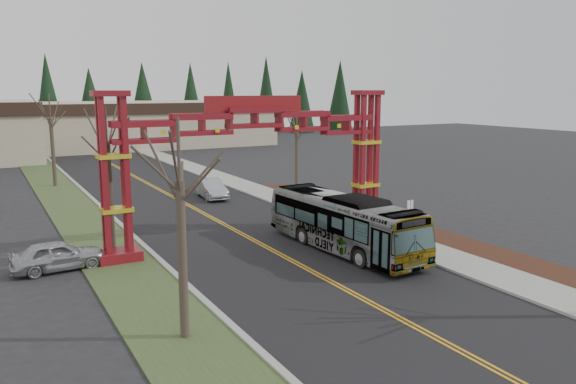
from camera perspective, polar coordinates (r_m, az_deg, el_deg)
ground at (r=20.05m, az=20.76°, el=-16.82°), size 200.00×200.00×0.00m
road at (r=39.85m, az=-7.66°, el=-2.67°), size 12.00×110.00×0.02m
lane_line_left at (r=39.81m, az=-7.83°, el=-2.67°), size 0.12×100.00×0.01m
lane_line_right at (r=39.89m, az=-7.50°, el=-2.63°), size 0.12×100.00×0.01m
curb_right at (r=42.39m, az=0.10°, el=-1.70°), size 0.30×110.00×0.15m
sidewalk_right at (r=43.10m, az=1.78°, el=-1.51°), size 2.60×110.00×0.14m
landscape_strip at (r=33.39m, az=19.11°, el=-5.64°), size 2.60×50.00×0.12m
grass_median at (r=37.79m, az=-19.05°, el=-3.83°), size 4.00×110.00×0.08m
curb_left at (r=38.12m, az=-16.32°, el=-3.51°), size 0.30×110.00×0.15m
gateway_arch at (r=32.55m, az=-3.39°, el=5.14°), size 18.20×1.60×8.90m
retail_building_east at (r=94.45m, az=-14.31°, el=6.75°), size 38.00×20.30×7.00m
conifer_treeline at (r=104.24m, az=-21.35°, el=8.32°), size 116.10×5.60×13.00m
transit_bus at (r=31.58m, az=5.63°, el=-3.13°), size 3.31×11.57×3.19m
silver_sedan at (r=47.22m, az=-7.83°, el=0.34°), size 2.05×4.95×1.59m
parked_car_near_a at (r=30.50m, az=-22.36°, el=-5.98°), size 4.61×2.10×1.53m
bare_tree_median_near at (r=19.77m, az=-10.95°, el=1.05°), size 3.30×3.30×8.02m
bare_tree_median_mid at (r=31.39m, az=-17.90°, el=4.57°), size 3.08×3.08×8.12m
bare_tree_median_far at (r=56.13m, az=-22.99°, el=6.86°), size 3.42×3.42×8.61m
bare_tree_right_far at (r=48.32m, az=0.89°, el=6.31°), size 3.17×3.17×7.65m
street_sign at (r=36.23m, az=12.29°, el=-1.73°), size 0.47×0.06×2.08m
barrel_south at (r=37.68m, az=9.17°, el=-2.72°), size 0.53×0.53×0.99m
barrel_mid at (r=39.20m, az=7.23°, el=-2.09°), size 0.58×0.58×1.08m
barrel_north at (r=41.24m, az=7.25°, el=-1.53°), size 0.54×0.54×1.00m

